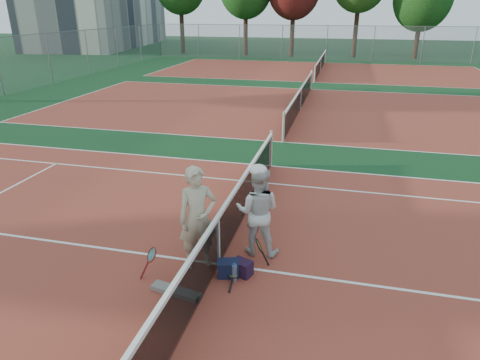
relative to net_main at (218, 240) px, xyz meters
name	(u,v)px	position (x,y,z in m)	size (l,w,h in m)	color
ground	(219,264)	(0.00, 0.00, -0.51)	(130.00, 130.00, 0.00)	#0E3619
court_main	(219,264)	(0.00, 0.00, -0.51)	(23.77, 10.97, 0.01)	maroon
court_far_a	(300,109)	(0.00, 13.50, -0.51)	(23.77, 10.97, 0.01)	maroon
court_far_b	(320,71)	(0.00, 27.00, -0.51)	(23.77, 10.97, 0.01)	maroon
net_main	(218,240)	(0.00, 0.00, 0.00)	(0.10, 10.98, 1.02)	black
net_far_a	(301,98)	(0.00, 13.50, 0.00)	(0.10, 10.98, 1.02)	black
net_far_b	(321,64)	(0.00, 27.00, 0.00)	(0.10, 10.98, 1.02)	black
fence_back	(327,43)	(0.00, 34.00, 0.99)	(32.00, 0.06, 3.00)	slate
player_a	(198,218)	(-0.35, -0.08, 0.45)	(0.70, 0.46, 1.92)	#BFB494
player_b	(258,211)	(0.60, 0.61, 0.36)	(0.85, 0.66, 1.75)	silver
racket_red	(152,262)	(-1.05, -0.59, -0.25)	(0.34, 0.27, 0.53)	maroon
racket_black_held	(259,253)	(0.72, 0.13, -0.23)	(0.27, 0.27, 0.56)	black
racket_spare	(234,274)	(0.37, -0.33, -0.45)	(0.60, 0.27, 0.13)	black
sports_bag_navy	(228,268)	(0.26, -0.30, -0.36)	(0.38, 0.26, 0.30)	black
sports_bag_purple	(242,268)	(0.49, -0.21, -0.37)	(0.35, 0.24, 0.28)	black
net_cover_canvas	(176,291)	(-0.45, -1.01, -0.46)	(0.88, 0.20, 0.09)	slate
water_bottle	(234,273)	(0.40, -0.41, -0.36)	(0.09, 0.09, 0.30)	silver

